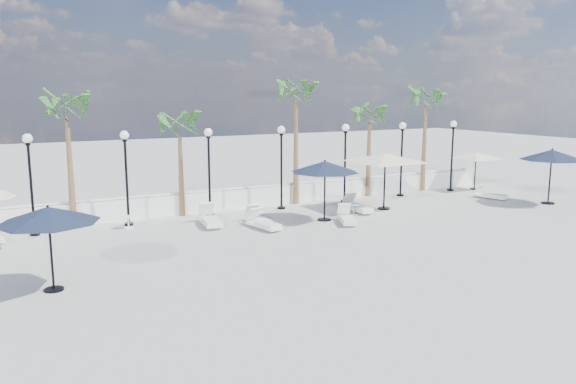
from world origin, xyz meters
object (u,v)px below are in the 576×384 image
lounger_1 (264,223)px  lounger_6 (491,195)px  lounger_3 (258,219)px  parasol_navy_mid (325,167)px  parasol_cream_sq_a (385,154)px  lounger_4 (357,207)px  parasol_navy_right (552,155)px  parasol_navy_left (48,215)px  parasol_cream_sq_b (476,153)px  lounger_5 (347,218)px  lounger_2 (210,219)px

lounger_1 → lounger_6: lounger_1 is taller
lounger_3 → parasol_navy_mid: 3.50m
lounger_6 → parasol_cream_sq_a: (-6.37, 0.50, 2.37)m
lounger_4 → parasol_navy_right: size_ratio=0.61×
lounger_3 → lounger_6: bearing=-2.3°
lounger_6 → parasol_navy_left: (-21.04, -4.01, 1.89)m
parasol_navy_mid → parasol_cream_sq_a: parasol_cream_sq_a is taller
lounger_3 → parasol_cream_sq_a: parasol_cream_sq_a is taller
parasol_navy_right → parasol_cream_sq_b: 4.74m
parasol_navy_right → parasol_cream_sq_b: bearing=90.0°
parasol_navy_left → parasol_navy_mid: parasol_navy_mid is taller
lounger_1 → parasol_navy_right: parasol_navy_right is taller
parasol_navy_left → lounger_5: bearing=14.1°
lounger_4 → parasol_cream_sq_b: size_ratio=0.42×
parasol_cream_sq_b → parasol_navy_left: bearing=-163.9°
lounger_3 → parasol_navy_left: 9.64m
lounger_4 → parasol_cream_sq_a: (1.45, -0.05, 2.35)m
lounger_3 → parasol_navy_right: bearing=-10.9°
parasol_cream_sq_a → lounger_2: bearing=175.2°
lounger_1 → lounger_3: bearing=67.7°
lounger_2 → parasol_navy_right: bearing=-3.8°
parasol_navy_left → lounger_4: bearing=19.0°
parasol_navy_left → parasol_cream_sq_a: parasol_cream_sq_a is taller
lounger_4 → parasol_cream_sq_a: size_ratio=0.33×
lounger_1 → parasol_navy_left: 9.08m
lounger_6 → parasol_cream_sq_b: (1.48, 2.50, 1.83)m
parasol_navy_mid → parasol_cream_sq_b: bearing=13.1°
lounger_4 → parasol_navy_mid: size_ratio=0.64×
lounger_5 → lounger_6: size_ratio=1.04×
lounger_6 → parasol_navy_right: 3.44m
lounger_1 → parasol_cream_sq_b: bearing=0.6°
lounger_5 → parasol_navy_left: size_ratio=0.68×
lounger_3 → parasol_navy_mid: bearing=-14.9°
lounger_3 → lounger_5: lounger_5 is taller
lounger_6 → parasol_navy_mid: (-10.02, -0.17, 2.06)m
lounger_1 → lounger_6: 12.95m
lounger_5 → lounger_6: lounger_5 is taller
lounger_1 → lounger_2: 2.26m
lounger_3 → lounger_1: bearing=-101.5°
lounger_1 → lounger_5: bearing=-23.0°
lounger_2 → parasol_navy_left: (-6.43, -5.19, 1.84)m
lounger_1 → parasol_navy_right: size_ratio=0.62×
lounger_5 → parasol_cream_sq_a: parasol_cream_sq_a is taller
lounger_5 → parasol_cream_sq_b: (10.99, 3.60, 1.82)m
parasol_cream_sq_a → lounger_6: bearing=-4.5°
lounger_2 → parasol_cream_sq_b: bearing=12.9°
lounger_6 → parasol_navy_right: (1.48, -2.22, 2.17)m
lounger_2 → lounger_3: (1.85, -0.62, -0.04)m
lounger_2 → lounger_4: lounger_2 is taller
lounger_1 → lounger_6: bearing=-9.0°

